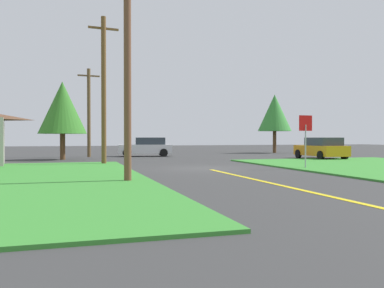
{
  "coord_description": "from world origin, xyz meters",
  "views": [
    {
      "loc": [
        -6.89,
        -20.28,
        1.63
      ],
      "look_at": [
        0.28,
        3.2,
        1.23
      ],
      "focal_mm": 38.15,
      "sensor_mm": 36.0,
      "label": 1
    }
  ],
  "objects_px": {
    "oak_tree_left": "(275,113)",
    "pine_tree_center": "(62,108)",
    "utility_pole_near": "(127,72)",
    "stop_sign": "(306,131)",
    "car_approaching_junction": "(146,147)",
    "car_on_crossroad": "(321,148)",
    "utility_pole_far": "(89,111)",
    "utility_pole_mid": "(104,89)"
  },
  "relations": [
    {
      "from": "pine_tree_center",
      "to": "oak_tree_left",
      "type": "bearing_deg",
      "value": 18.52
    },
    {
      "from": "utility_pole_far",
      "to": "oak_tree_left",
      "type": "bearing_deg",
      "value": 10.15
    },
    {
      "from": "oak_tree_left",
      "to": "utility_pole_far",
      "type": "bearing_deg",
      "value": -169.85
    },
    {
      "from": "utility_pole_mid",
      "to": "utility_pole_far",
      "type": "relative_size",
      "value": 1.2
    },
    {
      "from": "stop_sign",
      "to": "car_approaching_junction",
      "type": "distance_m",
      "value": 17.13
    },
    {
      "from": "utility_pole_mid",
      "to": "oak_tree_left",
      "type": "relative_size",
      "value": 1.44
    },
    {
      "from": "stop_sign",
      "to": "car_on_crossroad",
      "type": "height_order",
      "value": "stop_sign"
    },
    {
      "from": "stop_sign",
      "to": "oak_tree_left",
      "type": "xyz_separation_m",
      "value": [
        9.08,
        20.03,
        2.24
      ]
    },
    {
      "from": "stop_sign",
      "to": "oak_tree_left",
      "type": "relative_size",
      "value": 0.45
    },
    {
      "from": "utility_pole_near",
      "to": "utility_pole_far",
      "type": "distance_m",
      "value": 20.22
    },
    {
      "from": "oak_tree_left",
      "to": "pine_tree_center",
      "type": "bearing_deg",
      "value": -161.48
    },
    {
      "from": "car_approaching_junction",
      "to": "car_on_crossroad",
      "type": "bearing_deg",
      "value": 153.53
    },
    {
      "from": "utility_pole_far",
      "to": "pine_tree_center",
      "type": "height_order",
      "value": "utility_pole_far"
    },
    {
      "from": "utility_pole_far",
      "to": "oak_tree_left",
      "type": "xyz_separation_m",
      "value": [
        19.09,
        3.42,
        0.4
      ]
    },
    {
      "from": "utility_pole_mid",
      "to": "utility_pole_far",
      "type": "distance_m",
      "value": 10.14
    },
    {
      "from": "car_on_crossroad",
      "to": "pine_tree_center",
      "type": "relative_size",
      "value": 0.81
    },
    {
      "from": "utility_pole_far",
      "to": "pine_tree_center",
      "type": "xyz_separation_m",
      "value": [
        -2.06,
        -3.66,
        -0.0
      ]
    },
    {
      "from": "oak_tree_left",
      "to": "pine_tree_center",
      "type": "xyz_separation_m",
      "value": [
        -21.15,
        -7.08,
        -0.41
      ]
    },
    {
      "from": "oak_tree_left",
      "to": "utility_pole_near",
      "type": "bearing_deg",
      "value": -128.38
    },
    {
      "from": "car_on_crossroad",
      "to": "stop_sign",
      "type": "bearing_deg",
      "value": 142.95
    },
    {
      "from": "car_on_crossroad",
      "to": "car_approaching_junction",
      "type": "bearing_deg",
      "value": 57.31
    },
    {
      "from": "utility_pole_far",
      "to": "oak_tree_left",
      "type": "relative_size",
      "value": 1.2
    },
    {
      "from": "car_on_crossroad",
      "to": "utility_pole_near",
      "type": "relative_size",
      "value": 0.6
    },
    {
      "from": "pine_tree_center",
      "to": "car_approaching_junction",
      "type": "bearing_deg",
      "value": 25.92
    },
    {
      "from": "utility_pole_far",
      "to": "utility_pole_mid",
      "type": "bearing_deg",
      "value": -87.89
    },
    {
      "from": "car_approaching_junction",
      "to": "oak_tree_left",
      "type": "relative_size",
      "value": 0.77
    },
    {
      "from": "car_approaching_junction",
      "to": "car_on_crossroad",
      "type": "height_order",
      "value": "same"
    },
    {
      "from": "car_approaching_junction",
      "to": "utility_pole_near",
      "type": "xyz_separation_m",
      "value": [
        -4.4,
        -19.87,
        3.18
      ]
    },
    {
      "from": "car_on_crossroad",
      "to": "utility_pole_near",
      "type": "xyz_separation_m",
      "value": [
        -16.21,
        -11.75,
        3.18
      ]
    },
    {
      "from": "car_approaching_junction",
      "to": "utility_pole_near",
      "type": "distance_m",
      "value": 20.6
    },
    {
      "from": "car_on_crossroad",
      "to": "oak_tree_left",
      "type": "xyz_separation_m",
      "value": [
        2.51,
        11.89,
        3.39
      ]
    },
    {
      "from": "utility_pole_near",
      "to": "stop_sign",
      "type": "bearing_deg",
      "value": 20.52
    },
    {
      "from": "car_on_crossroad",
      "to": "utility_pole_near",
      "type": "bearing_deg",
      "value": 127.77
    },
    {
      "from": "utility_pole_mid",
      "to": "pine_tree_center",
      "type": "bearing_deg",
      "value": 110.64
    },
    {
      "from": "pine_tree_center",
      "to": "car_on_crossroad",
      "type": "bearing_deg",
      "value": -14.47
    },
    {
      "from": "car_approaching_junction",
      "to": "utility_pole_far",
      "type": "height_order",
      "value": "utility_pole_far"
    },
    {
      "from": "utility_pole_near",
      "to": "pine_tree_center",
      "type": "relative_size",
      "value": 1.34
    },
    {
      "from": "utility_pole_near",
      "to": "utility_pole_far",
      "type": "relative_size",
      "value": 1.05
    },
    {
      "from": "car_approaching_junction",
      "to": "utility_pole_near",
      "type": "height_order",
      "value": "utility_pole_near"
    },
    {
      "from": "car_on_crossroad",
      "to": "pine_tree_center",
      "type": "height_order",
      "value": "pine_tree_center"
    },
    {
      "from": "utility_pole_mid",
      "to": "pine_tree_center",
      "type": "relative_size",
      "value": 1.54
    },
    {
      "from": "car_on_crossroad",
      "to": "utility_pole_far",
      "type": "bearing_deg",
      "value": 64.76
    }
  ]
}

